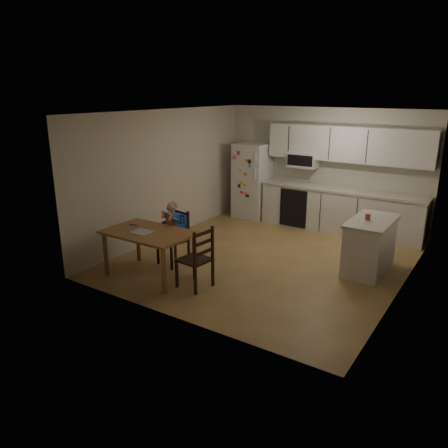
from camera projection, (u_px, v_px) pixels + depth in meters
room at (281, 184)px, 7.69m from camera, size 4.52×5.01×2.51m
refrigerator at (252, 181)px, 9.96m from camera, size 0.72×0.70×1.70m
kitchen_run at (341, 190)px, 8.94m from camera, size 3.37×0.62×2.15m
kitchen_island at (370, 245)px, 7.03m from camera, size 0.62×1.18×0.87m
red_cup at (368, 217)px, 6.88m from camera, size 0.08×0.08×0.10m
dining_table at (149, 237)px, 6.81m from camera, size 1.37×0.88×0.74m
napkin at (142, 232)px, 6.72m from camera, size 0.30×0.26×0.01m
toddler_spoon at (133, 225)px, 7.09m from camera, size 0.12×0.06×0.02m
chair_booster at (175, 226)px, 7.29m from camera, size 0.48×0.48×1.09m
chair_side at (199, 255)px, 6.37m from camera, size 0.46×0.46×0.95m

